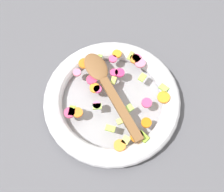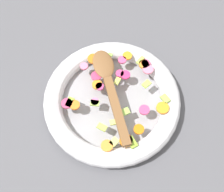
% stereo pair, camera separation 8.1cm
% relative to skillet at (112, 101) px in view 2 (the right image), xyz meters
% --- Properties ---
extents(ground_plane, '(4.00, 4.00, 0.00)m').
position_rel_skillet_xyz_m(ground_plane, '(0.00, 0.00, -0.02)').
color(ground_plane, '#4C4C51').
extents(skillet, '(0.37, 0.37, 0.05)m').
position_rel_skillet_xyz_m(skillet, '(0.00, 0.00, 0.00)').
color(skillet, gray).
rests_on(skillet, ground_plane).
extents(chopped_vegetables, '(0.27, 0.28, 0.01)m').
position_rel_skillet_xyz_m(chopped_vegetables, '(-0.00, -0.02, 0.03)').
color(chopped_vegetables, orange).
rests_on(chopped_vegetables, skillet).
extents(wooden_spoon, '(0.25, 0.20, 0.01)m').
position_rel_skillet_xyz_m(wooden_spoon, '(0.02, -0.02, 0.04)').
color(wooden_spoon, brown).
rests_on(wooden_spoon, chopped_vegetables).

